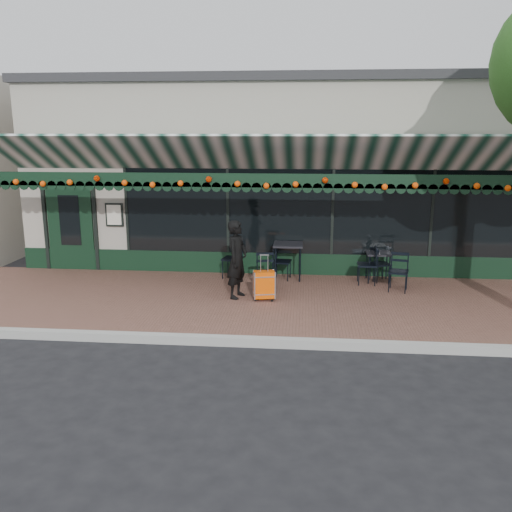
# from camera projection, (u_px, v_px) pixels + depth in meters

# --- Properties ---
(ground) EXTENTS (80.00, 80.00, 0.00)m
(ground) POSITION_uv_depth(u_px,v_px,m) (255.00, 344.00, 8.92)
(ground) COLOR black
(ground) RESTS_ON ground
(sidewalk) EXTENTS (18.00, 4.00, 0.15)m
(sidewalk) POSITION_uv_depth(u_px,v_px,m) (264.00, 302.00, 10.84)
(sidewalk) COLOR brown
(sidewalk) RESTS_ON ground
(curb) EXTENTS (18.00, 0.16, 0.15)m
(curb) POSITION_uv_depth(u_px,v_px,m) (254.00, 342.00, 8.83)
(curb) COLOR #9E9E99
(curb) RESTS_ON ground
(restaurant_building) EXTENTS (12.00, 9.60, 4.50)m
(restaurant_building) POSITION_uv_depth(u_px,v_px,m) (280.00, 171.00, 16.01)
(restaurant_building) COLOR #A39C8D
(restaurant_building) RESTS_ON ground
(woman) EXTENTS (0.53, 0.66, 1.56)m
(woman) POSITION_uv_depth(u_px,v_px,m) (237.00, 259.00, 10.77)
(woman) COLOR black
(woman) RESTS_ON sidewalk
(suitcase) EXTENTS (0.44, 0.30, 0.92)m
(suitcase) POSITION_uv_depth(u_px,v_px,m) (264.00, 285.00, 10.68)
(suitcase) COLOR #E85207
(suitcase) RESTS_ON sidewalk
(cafe_table_a) EXTENTS (0.53, 0.53, 0.66)m
(cafe_table_a) POSITION_uv_depth(u_px,v_px,m) (378.00, 255.00, 11.96)
(cafe_table_a) COLOR black
(cafe_table_a) RESTS_ON sidewalk
(cafe_table_b) EXTENTS (0.66, 0.66, 0.81)m
(cafe_table_b) POSITION_uv_depth(u_px,v_px,m) (288.00, 247.00, 12.17)
(cafe_table_b) COLOR black
(cafe_table_b) RESTS_ON sidewalk
(chair_a_left) EXTENTS (0.43, 0.43, 0.84)m
(chair_a_left) POSITION_uv_depth(u_px,v_px,m) (367.00, 265.00, 11.81)
(chair_a_left) COLOR black
(chair_a_left) RESTS_ON sidewalk
(chair_a_right) EXTENTS (0.50, 0.50, 0.77)m
(chair_a_right) POSITION_uv_depth(u_px,v_px,m) (380.00, 264.00, 12.02)
(chair_a_right) COLOR black
(chair_a_right) RESTS_ON sidewalk
(chair_a_front) EXTENTS (0.49, 0.49, 0.81)m
(chair_a_front) POSITION_uv_depth(u_px,v_px,m) (398.00, 272.00, 11.27)
(chair_a_front) COLOR black
(chair_a_front) RESTS_ON sidewalk
(chair_b_left) EXTENTS (0.51, 0.51, 0.86)m
(chair_b_left) POSITION_uv_depth(u_px,v_px,m) (232.00, 259.00, 12.32)
(chair_b_left) COLOR black
(chair_b_left) RESTS_ON sidewalk
(chair_b_right) EXTENTS (0.45, 0.45, 0.80)m
(chair_b_right) POSITION_uv_depth(u_px,v_px,m) (282.00, 262.00, 12.19)
(chair_b_right) COLOR black
(chair_b_right) RESTS_ON sidewalk
(chair_b_front) EXTENTS (0.49, 0.49, 0.82)m
(chair_b_front) POSITION_uv_depth(u_px,v_px,m) (266.00, 273.00, 11.22)
(chair_b_front) COLOR black
(chair_b_front) RESTS_ON sidewalk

